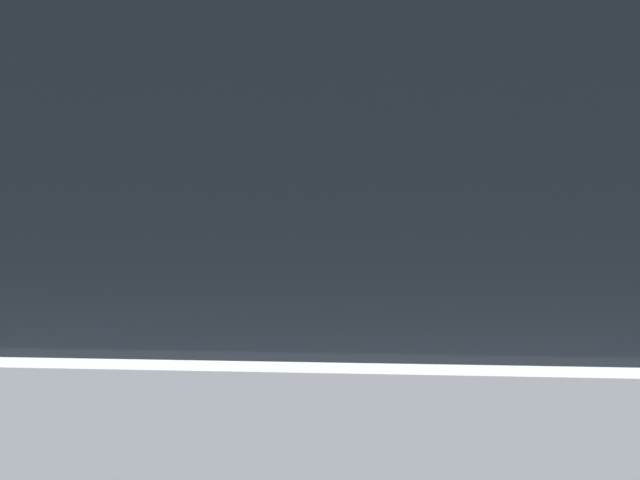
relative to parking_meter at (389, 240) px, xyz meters
name	(u,v)px	position (x,y,z in m)	size (l,w,h in m)	color
parking_meter	(389,240)	(0.00, 0.00, 0.00)	(0.15, 0.16, 1.51)	slate
pedestrian_at_meter	(139,276)	(-0.69, 0.12, -0.10)	(0.67, 0.47, 1.68)	#1E233F
background_railing	(444,315)	(-0.03, 1.87, -0.33)	(24.06, 0.06, 1.00)	#1E602D
backdrop_wall	(491,205)	(-0.03, 4.87, 0.07)	(32.00, 0.50, 2.53)	#ADA38E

